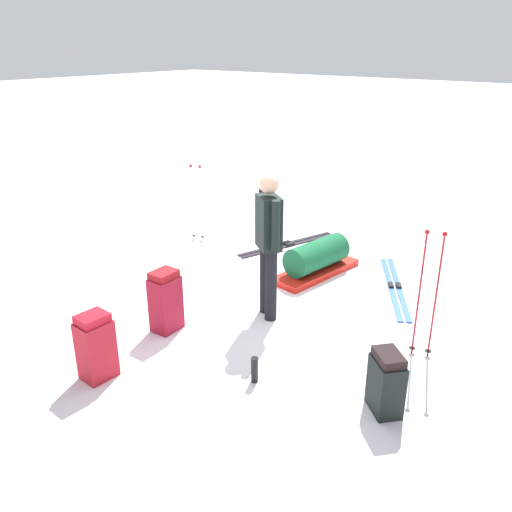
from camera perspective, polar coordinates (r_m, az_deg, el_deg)
name	(u,v)px	position (r m, az deg, el deg)	size (l,w,h in m)	color
ground_plane	(256,310)	(6.42, 0.00, -5.79)	(80.00, 80.00, 0.00)	white
skier_standing	(269,239)	(5.91, 1.37, 1.82)	(0.48, 0.38, 1.70)	black
ski_pair_near	(288,244)	(8.41, 3.45, 1.26)	(0.70, 1.78, 0.05)	black
ski_pair_far	(395,287)	(7.20, 14.70, -3.20)	(1.14, 1.72, 0.05)	#2E5BA3
backpack_large_dark	(96,347)	(5.29, -16.85, -9.36)	(0.27, 0.32, 0.67)	maroon
backpack_bright	(166,301)	(5.94, -9.71, -4.83)	(0.26, 0.32, 0.71)	maroon
backpack_small_spare	(386,383)	(4.81, 13.82, -13.11)	(0.40, 0.39, 0.58)	black
ski_poles_planted_near	(197,199)	(8.47, -6.41, 6.13)	(0.22, 0.12, 1.24)	#B8AFBD
ski_poles_planted_far	(428,289)	(5.47, 18.07, -3.39)	(0.22, 0.12, 1.36)	maroon
gear_sled	(317,259)	(7.32, 6.54, -0.34)	(0.63, 1.42, 0.49)	red
thermos_bottle	(255,370)	(5.11, -0.16, -12.14)	(0.07, 0.07, 0.26)	black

